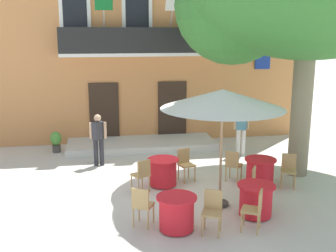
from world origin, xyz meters
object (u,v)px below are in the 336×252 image
object	(u,v)px
cafe_table_front	(256,200)
cafe_chair_far_side_1	(185,162)
cafe_table_near_tree	(260,172)
pedestrian_mid_plaza	(98,137)
ground_planter_left	(56,141)
cafe_chair_middle_0	(142,204)
cafe_table_middle	(177,213)
cafe_table_far_side	(163,172)
cafe_umbrella	(223,99)
cafe_chair_near_tree_1	(233,164)
cafe_chair_far_side_0	(142,173)
cafe_chair_near_tree_0	(289,168)
cafe_chair_front_1	(255,208)
cafe_chair_middle_1	(212,209)
cafe_chair_front_0	(258,183)
pedestrian_near_entrance	(241,128)

from	to	relation	value
cafe_table_front	cafe_chair_far_side_1	xyz separation A→B (m)	(-1.10, 2.57, 0.14)
cafe_table_near_tree	cafe_table_front	xyz separation A→B (m)	(-0.84, -1.84, 0.00)
cafe_table_front	pedestrian_mid_plaza	size ratio (longest dim) A/B	0.52
ground_planter_left	cafe_chair_middle_0	bearing A→B (deg)	-68.95
cafe_table_middle	cafe_chair_middle_0	xyz separation A→B (m)	(-0.70, 0.27, 0.14)
cafe_table_far_side	cafe_umbrella	distance (m)	2.93
cafe_chair_near_tree_1	cafe_table_near_tree	bearing A→B (deg)	-31.21
cafe_chair_middle_0	cafe_chair_far_side_0	world-z (taller)	same
cafe_chair_near_tree_0	cafe_table_near_tree	bearing A→B (deg)	161.34
cafe_table_middle	cafe_umbrella	world-z (taller)	cafe_umbrella
cafe_table_front	ground_planter_left	xyz separation A→B (m)	(-5.00, 6.09, 0.02)
cafe_chair_near_tree_1	pedestrian_mid_plaza	xyz separation A→B (m)	(-3.71, 2.10, 0.40)
cafe_table_near_tree	cafe_table_front	world-z (taller)	same
cafe_chair_front_1	cafe_chair_far_side_0	xyz separation A→B (m)	(-2.12, 2.54, 0.00)
cafe_chair_middle_1	cafe_table_middle	bearing A→B (deg)	162.79
cafe_table_front	ground_planter_left	size ratio (longest dim) A/B	1.17
cafe_chair_near_tree_1	cafe_chair_far_side_1	size ratio (longest dim) A/B	1.00
cafe_table_near_tree	cafe_chair_front_0	world-z (taller)	cafe_chair_front_0
cafe_table_far_side	ground_planter_left	world-z (taller)	cafe_table_far_side
cafe_chair_near_tree_0	pedestrian_mid_plaza	xyz separation A→B (m)	(-5.07, 2.73, 0.40)
cafe_table_near_tree	cafe_chair_far_side_1	world-z (taller)	cafe_chair_far_side_1
cafe_table_near_tree	pedestrian_near_entrance	distance (m)	2.88
cafe_chair_near_tree_0	cafe_chair_far_side_1	size ratio (longest dim) A/B	1.00
cafe_chair_far_side_0	cafe_umbrella	world-z (taller)	cafe_umbrella
pedestrian_mid_plaza	cafe_chair_near_tree_1	bearing A→B (deg)	-29.49
cafe_chair_middle_0	pedestrian_mid_plaza	distance (m)	4.54
cafe_chair_near_tree_0	cafe_chair_far_side_1	xyz separation A→B (m)	(-2.65, 0.98, 0.00)
cafe_chair_middle_1	cafe_chair_far_side_0	bearing A→B (deg)	116.67
cafe_chair_near_tree_1	cafe_table_middle	bearing A→B (deg)	-128.95
cafe_table_middle	cafe_chair_front_0	xyz separation A→B (m)	(2.22, 1.06, 0.14)
cafe_chair_middle_1	cafe_chair_near_tree_0	bearing A→B (deg)	38.65
cafe_umbrella	pedestrian_near_entrance	distance (m)	4.64
cafe_table_far_side	pedestrian_mid_plaza	distance (m)	2.75
pedestrian_near_entrance	pedestrian_mid_plaza	bearing A→B (deg)	-176.40
cafe_table_front	cafe_umbrella	distance (m)	2.42
cafe_chair_front_1	pedestrian_near_entrance	world-z (taller)	pedestrian_near_entrance
cafe_chair_near_tree_1	cafe_chair_near_tree_0	bearing A→B (deg)	-24.94
cafe_umbrella	cafe_chair_front_1	bearing A→B (deg)	-76.71
cafe_chair_near_tree_0	cafe_chair_far_side_0	bearing A→B (deg)	176.47
cafe_chair_middle_1	cafe_chair_front_0	xyz separation A→B (m)	(1.50, 1.28, 0.00)
cafe_chair_far_side_0	cafe_chair_near_tree_0	bearing A→B (deg)	-3.53
cafe_chair_near_tree_0	cafe_table_middle	world-z (taller)	cafe_chair_near_tree_0
cafe_table_front	cafe_table_far_side	world-z (taller)	same
cafe_chair_near_tree_1	ground_planter_left	bearing A→B (deg)	143.36
cafe_chair_front_1	cafe_chair_far_side_1	world-z (taller)	same
cafe_table_front	cafe_chair_front_1	world-z (taller)	cafe_chair_front_1
cafe_table_near_tree	cafe_chair_middle_1	size ratio (longest dim) A/B	0.95
cafe_table_front	cafe_table_far_side	size ratio (longest dim) A/B	1.00
cafe_chair_front_1	cafe_chair_far_side_0	world-z (taller)	same
cafe_chair_middle_0	cafe_umbrella	size ratio (longest dim) A/B	0.31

